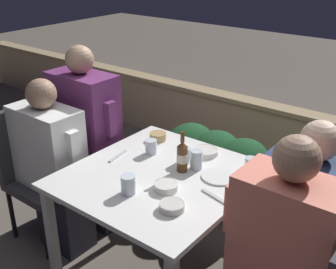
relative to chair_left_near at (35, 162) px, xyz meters
name	(u,v)px	position (x,y,z in m)	size (l,w,h in m)	color
parapet_wall	(282,139)	(0.99, 1.91, -0.24)	(9.00, 0.18, 0.61)	tan
dining_table	(160,188)	(0.99, 0.15, 0.10)	(0.97, 1.02, 0.74)	white
planter_hedge	(214,165)	(0.81, 1.04, -0.20)	(0.87, 0.47, 0.63)	brown
chair_left_near	(35,162)	(0.00, 0.00, 0.00)	(0.44, 0.44, 0.95)	#333338
person_white_polo	(54,167)	(0.21, 0.00, 0.03)	(0.52, 0.26, 1.18)	#282833
chair_left_far	(72,145)	(-0.01, 0.33, 0.00)	(0.44, 0.44, 0.95)	#333338
person_purple_stripe	(89,139)	(0.19, 0.33, 0.11)	(0.52, 0.26, 1.33)	#282833
person_coral_top	(275,265)	(1.77, -0.02, 0.08)	(0.50, 0.26, 1.27)	#282833
person_navy_jumper	(299,228)	(1.74, 0.34, 0.05)	(0.50, 0.26, 1.20)	#282833
beer_bottle	(182,156)	(1.06, 0.26, 0.28)	(0.06, 0.06, 0.24)	brown
plate_0	(219,176)	(1.27, 0.32, 0.19)	(0.20, 0.20, 0.01)	white
bowl_0	(158,136)	(0.69, 0.50, 0.21)	(0.11, 0.11, 0.05)	tan
bowl_1	(172,206)	(1.25, -0.09, 0.21)	(0.13, 0.13, 0.04)	beige
bowl_2	(166,186)	(1.12, 0.04, 0.21)	(0.13, 0.13, 0.04)	silver
bowl_3	(205,151)	(1.05, 0.52, 0.21)	(0.16, 0.16, 0.03)	silver
glass_cup_0	(128,185)	(0.98, -0.10, 0.24)	(0.08, 0.08, 0.10)	silver
glass_cup_1	(196,160)	(1.11, 0.33, 0.24)	(0.07, 0.07, 0.11)	silver
glass_cup_2	(151,147)	(0.78, 0.32, 0.23)	(0.07, 0.07, 0.09)	silver
glass_cup_3	(185,155)	(1.02, 0.35, 0.23)	(0.07, 0.07, 0.10)	silver
glass_cup_4	(251,164)	(1.37, 0.50, 0.23)	(0.07, 0.07, 0.08)	silver
fork_0	(118,156)	(0.65, 0.16, 0.19)	(0.05, 0.17, 0.01)	silver
fork_1	(214,196)	(1.35, 0.14, 0.19)	(0.17, 0.06, 0.01)	silver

